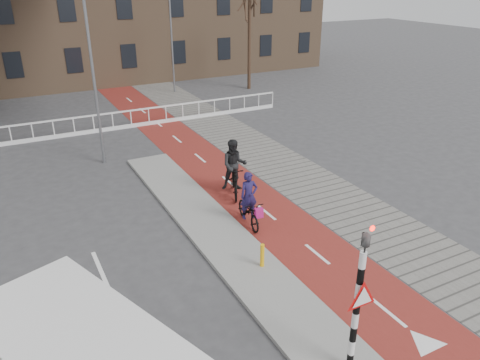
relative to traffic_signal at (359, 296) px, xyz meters
name	(u,v)px	position (x,y,z in m)	size (l,w,h in m)	color
ground	(316,308)	(0.60, 2.02, -1.99)	(120.00, 120.00, 0.00)	#38383A
bike_lane	(209,165)	(2.10, 12.02, -1.98)	(2.50, 60.00, 0.01)	maroon
sidewalk	(264,155)	(4.90, 12.02, -1.98)	(3.00, 60.00, 0.01)	slate
curb_island	(223,240)	(-0.10, 6.02, -1.93)	(1.80, 16.00, 0.12)	gray
traffic_signal	(359,296)	(0.00, 0.00, 0.00)	(0.80, 0.80, 3.68)	black
bollard	(262,255)	(0.22, 4.12, -1.52)	(0.12, 0.12, 0.71)	#F2AD0D
cyclist_near	(249,207)	(1.15, 6.61, -1.35)	(0.86, 1.86, 1.88)	black
cyclist_far	(234,173)	(1.75, 8.87, -1.07)	(1.34, 2.15, 2.21)	black
railing	(33,136)	(-4.40, 19.02, -1.68)	(28.00, 0.10, 0.99)	silver
tree_right	(249,39)	(10.78, 24.25, 1.50)	(0.24, 0.24, 6.97)	black
streetlight_near	(92,68)	(-1.92, 14.50, 2.21)	(0.12, 0.12, 8.40)	slate
streetlight_right	(172,40)	(5.59, 25.77, 1.60)	(0.12, 0.12, 7.18)	slate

